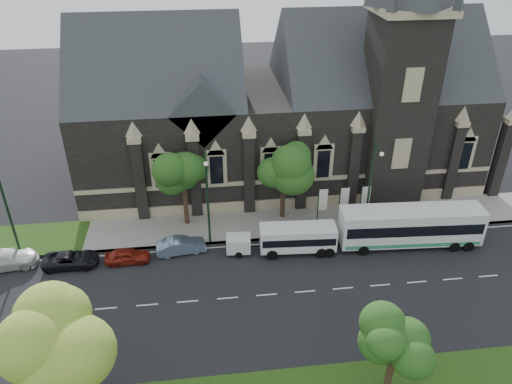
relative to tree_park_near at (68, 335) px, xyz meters
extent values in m
plane|color=black|center=(11.77, 8.77, -6.42)|extent=(160.00, 160.00, 0.00)
cube|color=gray|center=(11.77, 18.27, -6.34)|extent=(80.00, 5.00, 0.15)
cube|color=black|center=(15.77, 28.27, -1.42)|extent=(40.00, 15.00, 10.00)
cube|color=#2D3035|center=(3.77, 28.27, 3.58)|extent=(16.00, 15.00, 15.00)
cube|color=#2D3035|center=(25.77, 28.27, 3.58)|extent=(20.00, 15.00, 15.00)
cube|color=#2D3035|center=(7.77, 23.77, 3.58)|extent=(6.00, 6.00, 6.00)
cube|color=black|center=(25.77, 22.27, 2.58)|extent=(5.50, 5.50, 18.00)
cube|color=tan|center=(25.77, 22.27, 11.78)|extent=(6.20, 6.20, 0.60)
cube|color=tan|center=(15.77, 20.73, -3.22)|extent=(40.00, 0.22, 0.40)
cube|color=tan|center=(15.77, 20.73, -5.82)|extent=(40.00, 0.25, 1.20)
cube|color=black|center=(13.77, 20.59, -1.62)|extent=(1.20, 0.12, 2.80)
sphere|color=olive|center=(-0.23, -0.23, -0.20)|extent=(4.16, 4.16, 4.16)
sphere|color=olive|center=(0.55, 0.55, 0.58)|extent=(3.12, 3.12, 3.12)
cylinder|color=black|center=(17.77, -0.73, -4.88)|extent=(0.44, 0.44, 3.08)
sphere|color=#245219|center=(17.77, -0.73, -1.94)|extent=(3.20, 3.20, 3.20)
sphere|color=#245219|center=(18.37, -0.13, -1.34)|extent=(2.40, 2.40, 2.40)
cylinder|color=black|center=(14.77, 19.27, -4.44)|extent=(0.44, 0.44, 3.96)
sphere|color=#245219|center=(14.77, 19.27, -0.78)|extent=(3.84, 3.84, 3.84)
sphere|color=#245219|center=(15.49, 19.99, -0.06)|extent=(2.88, 2.88, 2.88)
cylinder|color=black|center=(5.77, 19.27, -4.44)|extent=(0.44, 0.44, 3.96)
sphere|color=#245219|center=(5.77, 19.27, -0.85)|extent=(3.68, 3.68, 3.68)
sphere|color=#245219|center=(6.46, 19.96, -0.16)|extent=(2.76, 2.76, 2.76)
cylinder|color=black|center=(21.77, 16.07, -1.92)|extent=(0.20, 0.20, 9.00)
cylinder|color=black|center=(21.77, 15.27, 2.28)|extent=(0.10, 1.60, 0.10)
sphere|color=silver|center=(21.77, 14.47, 2.18)|extent=(0.36, 0.36, 0.36)
cylinder|color=black|center=(7.77, 16.07, -1.92)|extent=(0.20, 0.20, 9.00)
cylinder|color=black|center=(7.77, 15.27, 2.28)|extent=(0.10, 1.60, 0.10)
sphere|color=silver|center=(7.77, 14.47, 2.18)|extent=(0.36, 0.36, 0.36)
cylinder|color=black|center=(-8.23, 16.07, -1.92)|extent=(0.20, 0.20, 9.00)
cylinder|color=black|center=(17.77, 17.77, -4.42)|extent=(0.10, 0.10, 4.00)
cube|color=white|center=(18.22, 17.77, -3.82)|extent=(0.80, 0.04, 2.20)
cylinder|color=black|center=(19.77, 17.77, -4.42)|extent=(0.10, 0.10, 4.00)
cube|color=white|center=(20.22, 17.77, -3.82)|extent=(0.80, 0.04, 2.20)
cylinder|color=black|center=(21.77, 17.77, -4.42)|extent=(0.10, 0.10, 4.00)
cube|color=white|center=(22.22, 17.77, -3.82)|extent=(0.80, 0.04, 2.20)
cube|color=silver|center=(24.97, 13.72, -4.41)|extent=(12.32, 3.24, 3.11)
cube|color=black|center=(24.97, 13.72, -4.21)|extent=(11.84, 3.25, 1.00)
cube|color=#30845F|center=(24.97, 13.72, -5.67)|extent=(11.84, 3.24, 0.35)
cylinder|color=black|center=(20.63, 12.69, -5.97)|extent=(0.91, 0.33, 0.90)
cylinder|color=black|center=(20.78, 15.23, -5.97)|extent=(0.91, 0.33, 0.90)
cylinder|color=black|center=(28.54, 12.24, -5.97)|extent=(0.91, 0.33, 0.90)
cylinder|color=black|center=(28.69, 14.77, -5.97)|extent=(0.91, 0.33, 0.90)
cylinder|color=black|center=(29.76, 12.17, -5.97)|extent=(0.91, 0.33, 0.90)
cylinder|color=black|center=(29.91, 14.70, -5.97)|extent=(0.91, 0.33, 0.90)
cube|color=silver|center=(15.16, 13.91, -4.95)|extent=(6.53, 2.40, 2.02)
cube|color=black|center=(15.16, 13.91, -4.88)|extent=(6.27, 2.42, 0.69)
cylinder|color=black|center=(12.86, 13.04, -5.97)|extent=(0.92, 0.33, 0.90)
cylinder|color=black|center=(12.98, 15.05, -5.97)|extent=(0.92, 0.33, 0.90)
cylinder|color=black|center=(17.02, 12.79, -5.97)|extent=(0.92, 0.33, 0.90)
cylinder|color=black|center=(17.14, 14.80, -5.97)|extent=(0.92, 0.33, 0.90)
cylinder|color=black|center=(17.66, 12.75, -5.97)|extent=(0.92, 0.33, 0.90)
cylinder|color=black|center=(17.78, 14.76, -5.97)|extent=(0.92, 0.33, 0.90)
cube|color=silver|center=(10.13, 14.37, -5.50)|extent=(2.15, 1.68, 1.32)
cylinder|color=black|center=(10.07, 13.60, -6.13)|extent=(0.58, 0.25, 0.57)
cylinder|color=black|center=(10.19, 15.13, -6.13)|extent=(0.58, 0.25, 0.57)
cylinder|color=black|center=(11.45, 14.26, -5.86)|extent=(1.22, 0.17, 0.08)
imported|color=slate|center=(5.28, 14.97, -5.73)|extent=(4.33, 1.98, 1.38)
imported|color=maroon|center=(0.86, 14.17, -5.79)|extent=(3.67, 1.49, 1.25)
imported|color=silver|center=(-9.09, 14.75, -5.65)|extent=(5.53, 2.86, 1.53)
imported|color=black|center=(-3.71, 14.25, -5.79)|extent=(4.48, 2.09, 1.24)
camera|label=1|loc=(7.50, -19.25, 19.28)|focal=34.37mm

